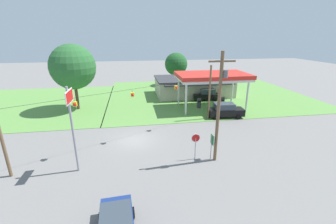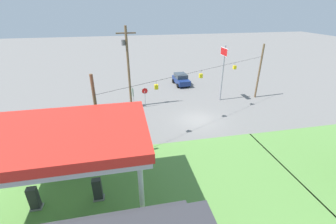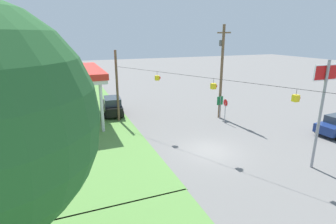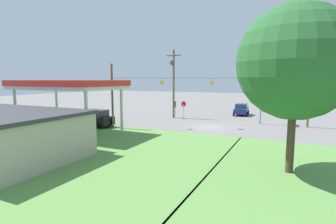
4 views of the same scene
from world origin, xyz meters
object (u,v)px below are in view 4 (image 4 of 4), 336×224
(fuel_pump_far, at_px, (56,125))
(stop_sign_roadside, at_px, (184,106))
(tree_west_verge, at_px, (295,63))
(route_sign, at_px, (175,106))
(car_at_pumps_rear, at_px, (26,131))
(car_at_pumps_front, at_px, (95,118))
(car_on_crossroad, at_px, (241,109))
(fuel_pump_near, at_px, (84,128))
(gas_station_canopy, at_px, (68,85))
(utility_pole_main, at_px, (173,80))
(stop_sign_overhead, at_px, (261,84))

(fuel_pump_far, relative_size, stop_sign_roadside, 0.65)
(tree_west_verge, bearing_deg, route_sign, -49.12)
(tree_west_verge, bearing_deg, car_at_pumps_rear, 4.30)
(car_at_pumps_front, bearing_deg, car_at_pumps_rear, 94.43)
(car_at_pumps_front, distance_m, car_at_pumps_rear, 8.65)
(car_at_pumps_front, bearing_deg, stop_sign_roadside, -119.93)
(car_on_crossroad, bearing_deg, car_at_pumps_front, -41.82)
(car_on_crossroad, bearing_deg, fuel_pump_far, -38.32)
(fuel_pump_near, bearing_deg, stop_sign_roadside, -108.05)
(car_on_crossroad, distance_m, route_sign, 10.79)
(car_at_pumps_front, height_order, route_sign, route_sign)
(fuel_pump_near, height_order, stop_sign_roadside, stop_sign_roadside)
(gas_station_canopy, bearing_deg, tree_west_verge, 172.21)
(car_at_pumps_front, bearing_deg, tree_west_verge, 166.62)
(fuel_pump_far, height_order, route_sign, route_sign)
(car_at_pumps_rear, distance_m, route_sign, 19.82)
(fuel_pump_near, height_order, utility_pole_main, utility_pole_main)
(fuel_pump_far, relative_size, route_sign, 0.68)
(gas_station_canopy, relative_size, stop_sign_overhead, 1.47)
(gas_station_canopy, bearing_deg, utility_pole_main, -107.92)
(stop_sign_roadside, xyz_separation_m, route_sign, (1.42, -0.28, -0.10))
(car_on_crossroad, xyz_separation_m, utility_pole_main, (8.34, 7.04, 4.46))
(gas_station_canopy, relative_size, stop_sign_roadside, 4.21)
(car_at_pumps_rear, height_order, route_sign, route_sign)
(gas_station_canopy, distance_m, fuel_pump_near, 4.52)
(car_on_crossroad, bearing_deg, stop_sign_roadside, -45.03)
(fuel_pump_far, bearing_deg, stop_sign_roadside, -120.51)
(route_sign, distance_m, utility_pole_main, 3.68)
(fuel_pump_far, xyz_separation_m, utility_pole_main, (-6.66, -14.77, 4.59))
(gas_station_canopy, xyz_separation_m, car_at_pumps_rear, (0.72, 4.33, -3.86))
(car_at_pumps_front, bearing_deg, gas_station_canopy, 102.84)
(fuel_pump_near, bearing_deg, fuel_pump_far, 0.00)
(gas_station_canopy, bearing_deg, car_at_pumps_front, -82.66)
(gas_station_canopy, relative_size, route_sign, 4.38)
(car_at_pumps_rear, relative_size, tree_west_verge, 0.47)
(car_at_pumps_front, distance_m, tree_west_verge, 22.54)
(fuel_pump_near, distance_m, car_on_crossroad, 24.53)
(fuel_pump_near, relative_size, tree_west_verge, 0.17)
(car_on_crossroad, height_order, stop_sign_roadside, stop_sign_roadside)
(gas_station_canopy, xyz_separation_m, route_sign, (-5.13, -14.60, -3.17))
(car_at_pumps_rear, relative_size, stop_sign_overhead, 0.63)
(fuel_pump_far, distance_m, route_sign, 16.22)
(utility_pole_main, bearing_deg, stop_sign_overhead, 178.84)
(gas_station_canopy, distance_m, stop_sign_roadside, 16.05)
(stop_sign_overhead, height_order, route_sign, stop_sign_overhead)
(gas_station_canopy, height_order, fuel_pump_near, gas_station_canopy)
(tree_west_verge, bearing_deg, car_at_pumps_front, -18.88)
(car_at_pumps_front, bearing_deg, route_sign, -113.46)
(stop_sign_overhead, distance_m, utility_pole_main, 11.84)
(gas_station_canopy, height_order, utility_pole_main, utility_pole_main)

